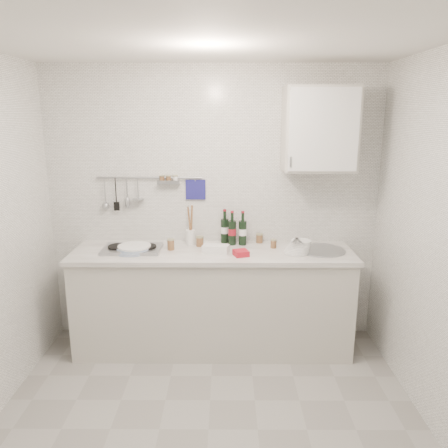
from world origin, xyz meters
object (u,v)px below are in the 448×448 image
at_px(wine_bottles, 233,227).
at_px(utensil_crock, 191,235).
at_px(wall_cabinet, 319,129).
at_px(plate_stack_hob, 133,249).
at_px(plate_stack_sink, 299,247).

distance_m(wine_bottles, utensil_crock, 0.39).
distance_m(wall_cabinet, plate_stack_hob, 1.88).
height_order(plate_stack_hob, wine_bottles, wine_bottles).
relative_size(plate_stack_hob, wine_bottles, 1.01).
height_order(wall_cabinet, plate_stack_sink, wall_cabinet).
xyz_separation_m(plate_stack_hob, plate_stack_sink, (1.42, -0.02, 0.02)).
relative_size(wall_cabinet, plate_stack_sink, 2.98).
xyz_separation_m(plate_stack_hob, wine_bottles, (0.87, 0.24, 0.13)).
relative_size(plate_stack_hob, plate_stack_sink, 1.33).
distance_m(wall_cabinet, wine_bottles, 1.14).
xyz_separation_m(wall_cabinet, plate_stack_hob, (-1.58, -0.15, -1.00)).
bearing_deg(wall_cabinet, plate_stack_sink, -133.71).
bearing_deg(plate_stack_hob, utensil_crock, 25.69).
bearing_deg(wine_bottles, utensil_crock, -178.06).
bearing_deg(wine_bottles, wall_cabinet, -7.04).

